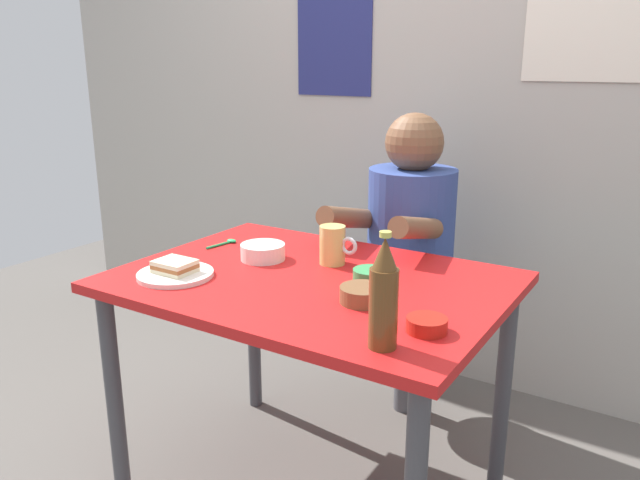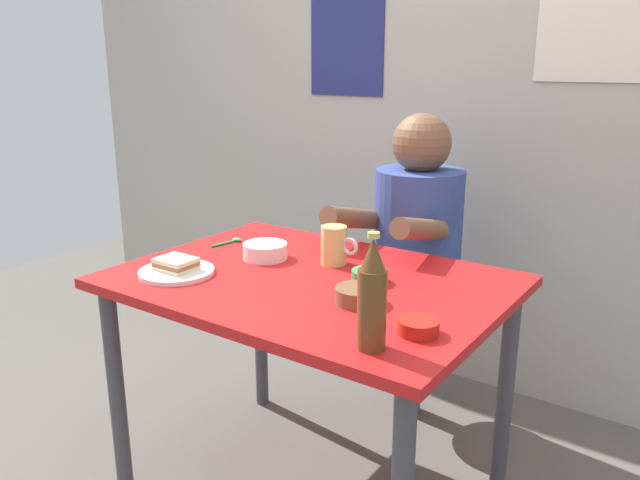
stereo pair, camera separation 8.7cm
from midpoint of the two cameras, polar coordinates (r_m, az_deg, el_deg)
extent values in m
cube|color=#ADA89E|center=(2.63, 14.03, 14.70)|extent=(4.40, 0.08, 2.60)
cube|color=navy|center=(2.83, 3.37, 17.80)|extent=(0.37, 0.01, 0.47)
cube|color=red|center=(1.81, 0.48, -3.88)|extent=(1.10, 0.80, 0.03)
cylinder|color=#3F3F44|center=(2.05, -16.95, -13.45)|extent=(0.05, 0.05, 0.71)
cylinder|color=#3F3F44|center=(2.47, -4.48, -7.51)|extent=(0.05, 0.05, 0.71)
cylinder|color=#3F3F44|center=(2.06, 17.81, -13.46)|extent=(0.05, 0.05, 0.71)
cylinder|color=#4C4C51|center=(2.51, 9.43, -11.15)|extent=(0.08, 0.08, 0.41)
cylinder|color=brown|center=(2.41, 9.68, -6.38)|extent=(0.34, 0.34, 0.04)
cylinder|color=#33478C|center=(2.32, 10.00, 0.02)|extent=(0.32, 0.32, 0.52)
sphere|color=brown|center=(2.25, 10.43, 8.73)|extent=(0.21, 0.21, 0.21)
cylinder|color=brown|center=(2.14, 4.11, 2.01)|extent=(0.07, 0.31, 0.14)
cylinder|color=brown|center=(2.02, 10.44, 0.96)|extent=(0.07, 0.31, 0.14)
cylinder|color=silver|center=(1.86, -11.71, -2.90)|extent=(0.22, 0.22, 0.01)
cube|color=beige|center=(1.86, -11.74, -2.53)|extent=(0.11, 0.09, 0.01)
cube|color=#9E592D|center=(1.85, -11.76, -2.17)|extent=(0.11, 0.09, 0.01)
cube|color=beige|center=(1.85, -11.78, -1.82)|extent=(0.11, 0.09, 0.01)
cylinder|color=#D1BC66|center=(1.90, 2.59, -0.48)|extent=(0.08, 0.08, 0.12)
torus|color=silver|center=(1.87, 4.09, -0.60)|extent=(0.06, 0.01, 0.06)
cylinder|color=#593819|center=(1.34, 6.64, -6.39)|extent=(0.06, 0.06, 0.18)
cone|color=#593819|center=(1.30, 6.82, -1.30)|extent=(0.05, 0.05, 0.07)
cylinder|color=#BFB74C|center=(1.29, 6.88, 0.44)|extent=(0.03, 0.03, 0.01)
cylinder|color=#388C4C|center=(1.77, 5.95, -3.32)|extent=(0.10, 0.10, 0.03)
cylinder|color=#5B643A|center=(1.76, 5.95, -3.08)|extent=(0.08, 0.08, 0.02)
cylinder|color=#B21E14|center=(1.46, 10.72, -7.85)|extent=(0.10, 0.10, 0.03)
cylinder|color=maroon|center=(1.46, 10.74, -7.58)|extent=(0.08, 0.08, 0.02)
cylinder|color=silver|center=(1.97, -3.79, -1.02)|extent=(0.14, 0.14, 0.05)
cylinder|color=tan|center=(1.96, -3.79, -0.71)|extent=(0.11, 0.11, 0.02)
cylinder|color=brown|center=(1.61, 5.07, -5.09)|extent=(0.12, 0.12, 0.04)
cylinder|color=brown|center=(1.61, 5.08, -4.78)|extent=(0.10, 0.10, 0.02)
cylinder|color=#26A559|center=(2.14, -7.63, -0.32)|extent=(0.03, 0.11, 0.01)
ellipsoid|color=#26A559|center=(2.17, -6.49, 0.02)|extent=(0.04, 0.02, 0.01)
camera|label=1|loc=(0.04, -88.62, 0.40)|focal=34.89mm
camera|label=2|loc=(0.04, 91.38, -0.40)|focal=34.89mm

